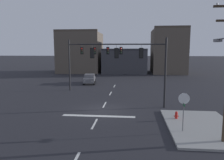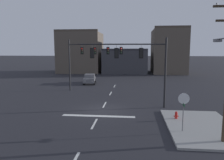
# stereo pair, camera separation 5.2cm
# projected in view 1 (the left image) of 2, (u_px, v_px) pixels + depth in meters

# --- Properties ---
(ground_plane) EXTENTS (400.00, 400.00, 0.00)m
(ground_plane) POSITION_uv_depth(u_px,v_px,m) (102.00, 110.00, 20.83)
(ground_plane) COLOR #232328
(sidewalk_near_corner) EXTENTS (5.00, 8.00, 0.15)m
(sidewalk_near_corner) POSITION_uv_depth(u_px,v_px,m) (201.00, 126.00, 16.10)
(sidewalk_near_corner) COLOR gray
(sidewalk_near_corner) RESTS_ON ground
(stop_bar_paint) EXTENTS (6.40, 0.50, 0.01)m
(stop_bar_paint) POSITION_uv_depth(u_px,v_px,m) (99.00, 116.00, 18.86)
(stop_bar_paint) COLOR silver
(stop_bar_paint) RESTS_ON ground
(lane_centreline) EXTENTS (0.16, 26.40, 0.01)m
(lane_centreline) POSITION_uv_depth(u_px,v_px,m) (105.00, 105.00, 22.80)
(lane_centreline) COLOR silver
(lane_centreline) RESTS_ON ground
(signal_mast_near_side) EXTENTS (8.75, 0.62, 6.97)m
(signal_mast_near_side) POSITION_uv_depth(u_px,v_px,m) (137.00, 59.00, 21.18)
(signal_mast_near_side) COLOR black
(signal_mast_near_side) RESTS_ON ground
(signal_mast_far_side) EXTENTS (8.46, 0.52, 7.23)m
(signal_mast_far_side) POSITION_uv_depth(u_px,v_px,m) (90.00, 55.00, 30.06)
(signal_mast_far_side) COLOR black
(signal_mast_far_side) RESTS_ON ground
(stop_sign) EXTENTS (0.76, 0.64, 2.83)m
(stop_sign) POSITION_uv_depth(u_px,v_px,m) (184.00, 103.00, 14.72)
(stop_sign) COLOR #56565B
(stop_sign) RESTS_ON ground
(car_lot_nearside) EXTENTS (2.34, 4.61, 1.61)m
(car_lot_nearside) POSITION_uv_depth(u_px,v_px,m) (89.00, 79.00, 37.20)
(car_lot_nearside) COLOR slate
(car_lot_nearside) RESTS_ON ground
(fire_hydrant) EXTENTS (0.40, 0.30, 0.75)m
(fire_hydrant) POSITION_uv_depth(u_px,v_px,m) (176.00, 116.00, 17.69)
(fire_hydrant) COLOR red
(fire_hydrant) RESTS_ON ground
(building_row) EXTENTS (31.63, 11.13, 11.21)m
(building_row) POSITION_uv_depth(u_px,v_px,m) (121.00, 55.00, 55.42)
(building_row) COLOR brown
(building_row) RESTS_ON ground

